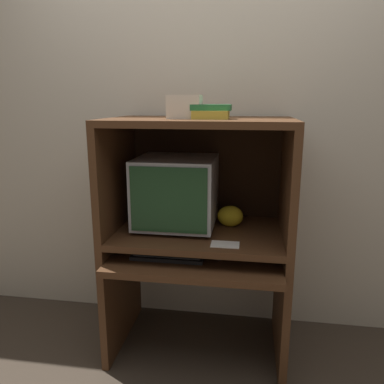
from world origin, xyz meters
The scene contains 12 objects.
ground_plane centered at (0.00, 0.00, 0.00)m, with size 12.00×12.00×0.00m, color #3D3328.
wall_back centered at (0.00, 0.70, 1.30)m, with size 6.00×0.06×2.60m.
desk_base centered at (0.00, 0.26, 0.41)m, with size 1.00×0.72×0.64m.
desk_monitor_shelf centered at (0.00, 0.32, 0.72)m, with size 1.00×0.64×0.11m.
hutch_upper centered at (0.00, 0.35, 1.16)m, with size 1.00×0.64×0.63m.
crt_monitor centered at (-0.14, 0.36, 0.95)m, with size 0.44×0.44×0.41m.
keyboard centered at (-0.14, 0.16, 0.65)m, with size 0.39×0.17×0.03m.
mouse centered at (0.12, 0.15, 0.65)m, with size 0.07×0.05×0.03m.
snack_bag centered at (0.17, 0.41, 0.80)m, with size 0.15×0.11×0.12m.
book_stack centered at (0.07, 0.25, 1.41)m, with size 0.20×0.17×0.07m.
paper_card centered at (0.16, 0.11, 0.75)m, with size 0.14×0.09×0.00m.
storage_box centered at (-0.07, 0.26, 1.43)m, with size 0.17×0.14×0.12m.
Camera 1 is at (0.27, -1.69, 1.46)m, focal length 35.00 mm.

